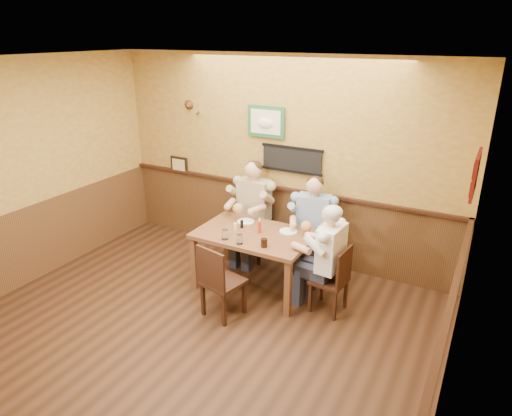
% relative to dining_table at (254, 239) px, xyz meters
% --- Properties ---
extents(room, '(5.02, 5.03, 2.81)m').
position_rel_dining_table_xyz_m(room, '(-0.01, -1.33, 1.03)').
color(room, black).
rests_on(room, ground).
extents(dining_table, '(1.40, 0.90, 0.75)m').
position_rel_dining_table_xyz_m(dining_table, '(0.00, 0.00, 0.00)').
color(dining_table, brown).
rests_on(dining_table, ground).
extents(chair_back_left, '(0.42, 0.42, 0.90)m').
position_rel_dining_table_xyz_m(chair_back_left, '(-0.39, 0.71, -0.21)').
color(chair_back_left, '#381D11').
rests_on(chair_back_left, ground).
extents(chair_back_right, '(0.46, 0.46, 0.86)m').
position_rel_dining_table_xyz_m(chair_back_right, '(0.51, 0.66, -0.23)').
color(chair_back_right, '#381D11').
rests_on(chair_back_right, ground).
extents(chair_right_end, '(0.41, 0.41, 0.82)m').
position_rel_dining_table_xyz_m(chair_right_end, '(1.00, -0.06, -0.25)').
color(chair_right_end, '#381D11').
rests_on(chair_right_end, ground).
extents(chair_near_side, '(0.49, 0.49, 0.89)m').
position_rel_dining_table_xyz_m(chair_near_side, '(-0.02, -0.70, -0.21)').
color(chair_near_side, '#381D11').
rests_on(chair_near_side, ground).
extents(diner_tan_shirt, '(0.60, 0.60, 1.29)m').
position_rel_dining_table_xyz_m(diner_tan_shirt, '(-0.39, 0.71, -0.01)').
color(diner_tan_shirt, tan).
rests_on(diner_tan_shirt, ground).
extents(diner_blue_polo, '(0.65, 0.65, 1.23)m').
position_rel_dining_table_xyz_m(diner_blue_polo, '(0.51, 0.66, -0.05)').
color(diner_blue_polo, '#7E99BE').
rests_on(diner_blue_polo, ground).
extents(diner_white_elder, '(0.59, 0.59, 1.17)m').
position_rel_dining_table_xyz_m(diner_white_elder, '(1.00, -0.06, -0.07)').
color(diner_white_elder, white).
rests_on(diner_white_elder, ground).
extents(water_glass_left, '(0.08, 0.08, 0.12)m').
position_rel_dining_table_xyz_m(water_glass_left, '(-0.22, -0.33, 0.15)').
color(water_glass_left, silver).
rests_on(water_glass_left, dining_table).
extents(water_glass_mid, '(0.08, 0.08, 0.11)m').
position_rel_dining_table_xyz_m(water_glass_mid, '(-0.00, -0.35, 0.15)').
color(water_glass_mid, silver).
rests_on(water_glass_mid, dining_table).
extents(cola_tumbler, '(0.08, 0.08, 0.10)m').
position_rel_dining_table_xyz_m(cola_tumbler, '(0.29, -0.29, 0.14)').
color(cola_tumbler, black).
rests_on(cola_tumbler, dining_table).
extents(hot_sauce_bottle, '(0.05, 0.05, 0.17)m').
position_rel_dining_table_xyz_m(hot_sauce_bottle, '(0.06, 0.03, 0.18)').
color(hot_sauce_bottle, red).
rests_on(hot_sauce_bottle, dining_table).
extents(salt_shaker, '(0.04, 0.04, 0.09)m').
position_rel_dining_table_xyz_m(salt_shaker, '(-0.25, -0.03, 0.13)').
color(salt_shaker, white).
rests_on(salt_shaker, dining_table).
extents(pepper_shaker, '(0.05, 0.05, 0.10)m').
position_rel_dining_table_xyz_m(pepper_shaker, '(-0.21, 0.06, 0.14)').
color(pepper_shaker, black).
rests_on(pepper_shaker, dining_table).
extents(plate_far_left, '(0.29, 0.29, 0.01)m').
position_rel_dining_table_xyz_m(plate_far_left, '(-0.26, 0.24, 0.10)').
color(plate_far_left, white).
rests_on(plate_far_left, dining_table).
extents(plate_far_right, '(0.24, 0.24, 0.01)m').
position_rel_dining_table_xyz_m(plate_far_right, '(0.36, 0.22, 0.10)').
color(plate_far_right, white).
rests_on(plate_far_right, dining_table).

